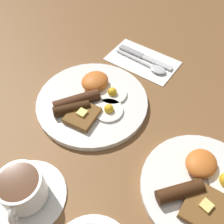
% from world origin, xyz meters
% --- Properties ---
extents(ground_plane, '(3.00, 3.00, 0.00)m').
position_xyz_m(ground_plane, '(0.00, 0.00, 0.00)').
color(ground_plane, brown).
extents(breakfast_plate_near, '(0.28, 0.28, 0.05)m').
position_xyz_m(breakfast_plate_near, '(0.00, -0.00, 0.01)').
color(breakfast_plate_near, white).
rests_on(breakfast_plate_near, ground_plane).
extents(breakfast_plate_far, '(0.24, 0.24, 0.05)m').
position_xyz_m(breakfast_plate_far, '(0.02, 0.32, 0.01)').
color(breakfast_plate_far, white).
rests_on(breakfast_plate_far, ground_plane).
extents(teacup_near, '(0.15, 0.15, 0.07)m').
position_xyz_m(teacup_near, '(0.25, 0.07, 0.03)').
color(teacup_near, white).
rests_on(teacup_near, ground_plane).
extents(napkin, '(0.14, 0.21, 0.01)m').
position_xyz_m(napkin, '(-0.21, -0.01, 0.00)').
color(napkin, white).
rests_on(napkin, ground_plane).
extents(knife, '(0.03, 0.17, 0.01)m').
position_xyz_m(knife, '(-0.23, -0.02, 0.01)').
color(knife, silver).
rests_on(knife, napkin).
extents(spoon, '(0.04, 0.17, 0.01)m').
position_xyz_m(spoon, '(-0.21, 0.04, 0.01)').
color(spoon, silver).
rests_on(spoon, napkin).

